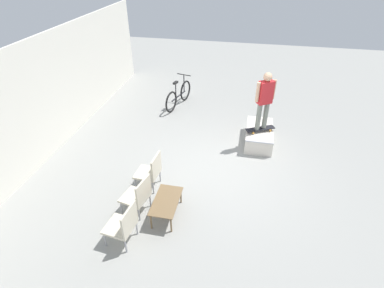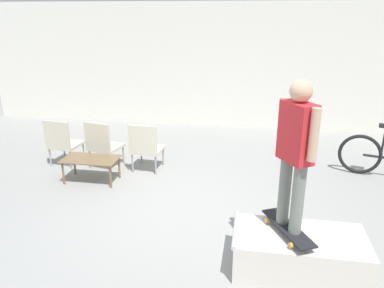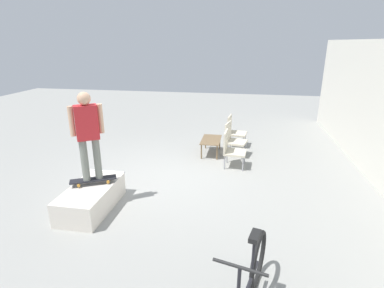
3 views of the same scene
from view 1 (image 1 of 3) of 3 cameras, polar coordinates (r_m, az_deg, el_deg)
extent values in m
plane|color=gray|center=(7.68, 4.85, -4.94)|extent=(24.00, 24.00, 0.00)
cube|color=white|center=(8.53, -26.77, 7.38)|extent=(12.00, 0.06, 3.00)
cube|color=silver|center=(8.81, 12.63, 1.64)|extent=(1.42, 0.74, 0.44)
cylinder|color=#B7B7BC|center=(8.09, 12.73, 0.34)|extent=(0.05, 0.74, 0.05)
cube|color=black|center=(8.52, 12.87, 2.88)|extent=(0.55, 0.83, 0.02)
cylinder|color=gold|center=(8.74, 14.00, 3.27)|extent=(0.05, 0.06, 0.05)
cylinder|color=gold|center=(8.57, 14.70, 2.50)|extent=(0.05, 0.06, 0.05)
cylinder|color=gold|center=(8.52, 10.96, 2.84)|extent=(0.05, 0.06, 0.05)
cylinder|color=gold|center=(8.35, 11.61, 2.05)|extent=(0.05, 0.06, 0.05)
cylinder|color=gray|center=(8.28, 12.56, 5.09)|extent=(0.13, 0.13, 0.77)
cylinder|color=gray|center=(8.39, 13.83, 5.32)|extent=(0.13, 0.13, 0.77)
cube|color=red|center=(8.04, 13.84, 9.53)|extent=(0.38, 0.43, 0.61)
cylinder|color=#D8A884|center=(7.89, 12.42, 9.62)|extent=(0.09, 0.09, 0.52)
cylinder|color=#D8A884|center=(8.15, 15.30, 10.01)|extent=(0.09, 0.09, 0.52)
sphere|color=#D8A884|center=(7.88, 14.25, 12.29)|extent=(0.22, 0.22, 0.22)
cube|color=brown|center=(6.28, -4.93, -10.73)|extent=(0.93, 0.51, 0.02)
cylinder|color=brown|center=(6.11, -4.00, -15.08)|extent=(0.04, 0.04, 0.40)
cylinder|color=brown|center=(6.66, -2.13, -9.81)|extent=(0.04, 0.04, 0.40)
cylinder|color=brown|center=(6.21, -7.80, -14.40)|extent=(0.04, 0.04, 0.40)
cylinder|color=brown|center=(6.75, -5.58, -9.29)|extent=(0.04, 0.04, 0.40)
cylinder|color=#99999E|center=(6.35, -14.10, -14.27)|extent=(0.03, 0.03, 0.35)
cylinder|color=#99999E|center=(6.12, -16.26, -17.07)|extent=(0.03, 0.03, 0.35)
cylinder|color=#99999E|center=(6.17, -10.47, -15.43)|extent=(0.03, 0.03, 0.35)
cylinder|color=#99999E|center=(5.94, -12.51, -18.39)|extent=(0.03, 0.03, 0.35)
cube|color=beige|center=(5.99, -13.60, -15.03)|extent=(0.58, 0.58, 0.05)
cube|color=beige|center=(5.69, -11.83, -13.90)|extent=(0.52, 0.10, 0.50)
cylinder|color=#99999E|center=(6.85, -11.17, -9.41)|extent=(0.03, 0.03, 0.35)
cylinder|color=#99999E|center=(6.60, -13.31, -11.74)|extent=(0.03, 0.03, 0.35)
cylinder|color=#99999E|center=(6.65, -7.97, -10.57)|extent=(0.03, 0.03, 0.35)
cylinder|color=#99999E|center=(6.40, -10.03, -13.03)|extent=(0.03, 0.03, 0.35)
cube|color=beige|center=(6.48, -10.81, -9.90)|extent=(0.62, 0.62, 0.05)
cube|color=beige|center=(6.19, -9.21, -8.75)|extent=(0.52, 0.15, 0.50)
cylinder|color=#99999E|center=(7.39, -9.30, -5.39)|extent=(0.03, 0.03, 0.35)
cylinder|color=#99999E|center=(7.09, -10.71, -7.53)|extent=(0.03, 0.03, 0.35)
cylinder|color=#99999E|center=(7.25, -6.10, -6.02)|extent=(0.03, 0.03, 0.35)
cylinder|color=#99999E|center=(6.94, -7.39, -8.25)|extent=(0.03, 0.03, 0.35)
cube|color=beige|center=(7.04, -8.51, -5.53)|extent=(0.55, 0.55, 0.05)
cube|color=beige|center=(6.78, -6.83, -4.10)|extent=(0.52, 0.08, 0.50)
torus|color=black|center=(11.03, -1.26, 10.14)|extent=(0.72, 0.24, 0.73)
torus|color=black|center=(10.20, -3.98, 7.99)|extent=(0.72, 0.24, 0.73)
cylinder|color=black|center=(10.61, -2.57, 9.11)|extent=(0.93, 0.28, 0.04)
cylinder|color=black|center=(10.35, -3.11, 10.06)|extent=(0.04, 0.04, 0.53)
cube|color=black|center=(10.23, -3.16, 11.58)|extent=(0.24, 0.15, 0.06)
cylinder|color=black|center=(10.82, -1.54, 11.48)|extent=(0.04, 0.04, 0.64)
cylinder|color=black|center=(10.71, -1.57, 13.05)|extent=(0.16, 0.51, 0.03)
camera|label=2|loc=(8.31, 41.47, 11.23)|focal=35.00mm
camera|label=3|loc=(12.34, 1.09, 25.18)|focal=28.00mm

